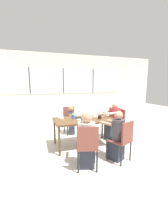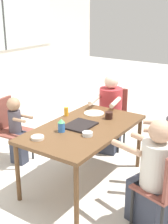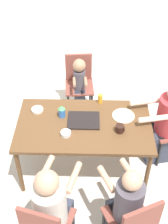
% 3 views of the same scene
% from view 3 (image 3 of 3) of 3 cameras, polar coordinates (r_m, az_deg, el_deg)
% --- Properties ---
extents(ground_plane, '(16.00, 16.00, 0.00)m').
position_cam_3_polar(ground_plane, '(4.02, -0.00, -9.72)').
color(ground_plane, beige).
extents(dining_table, '(1.52, 0.87, 0.72)m').
position_cam_3_polar(dining_table, '(3.53, -0.00, -2.95)').
color(dining_table, brown).
rests_on(dining_table, ground_plane).
extents(chair_for_man_blue_shirt, '(0.53, 0.53, 0.87)m').
position_cam_3_polar(chair_for_man_blue_shirt, '(3.01, 9.19, -19.27)').
color(chair_for_man_blue_shirt, brown).
rests_on(chair_for_man_blue_shirt, ground_plane).
extents(chair_for_toddler, '(0.43, 0.43, 0.87)m').
position_cam_3_polar(chair_for_toddler, '(4.52, -0.93, 6.12)').
color(chair_for_toddler, brown).
rests_on(chair_for_toddler, ground_plane).
extents(person_woman_green_shirt, '(0.65, 0.44, 1.12)m').
position_cam_3_polar(person_woman_green_shirt, '(3.90, 14.62, -2.66)').
color(person_woman_green_shirt, '#333847').
rests_on(person_woman_green_shirt, ground_plane).
extents(person_man_blue_shirt, '(0.44, 0.54, 1.06)m').
position_cam_3_polar(person_man_blue_shirt, '(3.11, 7.56, -17.26)').
color(person_man_blue_shirt, '#333847').
rests_on(person_man_blue_shirt, ground_plane).
extents(person_man_teal_shirt, '(0.45, 0.62, 1.10)m').
position_cam_3_polar(person_man_teal_shirt, '(3.07, -5.81, -17.66)').
color(person_man_teal_shirt, '#333847').
rests_on(person_man_teal_shirt, ground_plane).
extents(person_toddler, '(0.21, 0.33, 0.92)m').
position_cam_3_polar(person_toddler, '(4.44, -0.82, 4.37)').
color(person_toddler, '#333847').
rests_on(person_toddler, ground_plane).
extents(food_tray_dark, '(0.36, 0.29, 0.02)m').
position_cam_3_polar(food_tray_dark, '(3.52, -0.07, -1.53)').
color(food_tray_dark, black).
rests_on(food_tray_dark, dining_table).
extents(coffee_mug, '(0.10, 0.09, 0.09)m').
position_cam_3_polar(coffee_mug, '(3.40, 6.58, -3.02)').
color(coffee_mug, black).
rests_on(coffee_mug, dining_table).
extents(sippy_cup, '(0.08, 0.08, 0.15)m').
position_cam_3_polar(sippy_cup, '(3.55, -4.10, 0.16)').
color(sippy_cup, blue).
rests_on(sippy_cup, dining_table).
extents(juice_glass, '(0.06, 0.06, 0.11)m').
position_cam_3_polar(juice_glass, '(3.75, 3.00, 2.48)').
color(juice_glass, gold).
rests_on(juice_glass, dining_table).
extents(bowl_white_shallow, '(0.11, 0.11, 0.04)m').
position_cam_3_polar(bowl_white_shallow, '(3.36, -3.35, -3.93)').
color(bowl_white_shallow, silver).
rests_on(bowl_white_shallow, dining_table).
extents(bowl_cereal, '(0.14, 0.14, 0.03)m').
position_cam_3_polar(bowl_cereal, '(3.69, -8.52, 0.40)').
color(bowl_cereal, silver).
rests_on(bowl_cereal, dining_table).
extents(plate_tortillas, '(0.26, 0.26, 0.01)m').
position_cam_3_polar(plate_tortillas, '(3.61, 7.21, -0.68)').
color(plate_tortillas, beige).
rests_on(plate_tortillas, dining_table).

